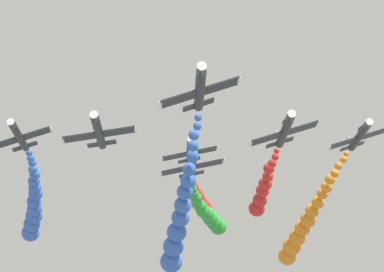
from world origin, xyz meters
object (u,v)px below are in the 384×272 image
airplane_left_inner (285,131)px  airplane_right_outer (359,136)px  airplane_lead (200,89)px  airplane_trailing (19,136)px  airplane_high_slot (190,152)px  airplane_left_outer (192,165)px  airplane_right_inner (99,132)px

airplane_left_inner → airplane_right_outer: (-12.94, -11.53, 4.00)m
airplane_lead → airplane_left_inner: (-11.27, -12.22, 0.20)m
airplane_lead → airplane_trailing: 35.41m
airplane_trailing → airplane_high_slot: airplane_high_slot is taller
airplane_left_outer → airplane_high_slot: bearing=-89.4°
airplane_right_inner → airplane_right_outer: size_ratio=1.00×
airplane_right_outer → airplane_high_slot: (24.49, -11.99, 1.86)m
airplane_right_inner → airplane_lead: bearing=136.3°
airplane_lead → airplane_left_outer: (0.17, -24.55, -0.22)m
airplane_left_outer → airplane_right_inner: bearing=46.7°
airplane_left_inner → airplane_high_slot: size_ratio=1.00×
airplane_high_slot → airplane_right_inner: bearing=63.5°
airplane_lead → airplane_left_inner: size_ratio=1.00×
airplane_lead → airplane_left_inner: bearing=-132.7°
airplane_high_slot → airplane_lead: bearing=90.5°
airplane_left_inner → airplane_right_outer: size_ratio=1.00×
airplane_left_inner → airplane_high_slot: bearing=-63.8°
airplane_left_inner → airplane_high_slot: airplane_high_slot is taller
airplane_right_inner → airplane_trailing: (13.06, -12.74, 4.35)m
airplane_right_outer → airplane_high_slot: airplane_high_slot is taller
airplane_lead → airplane_high_slot: size_ratio=1.00×
airplane_right_outer → airplane_trailing: size_ratio=1.00×
airplane_right_outer → airplane_left_outer: bearing=-1.9°
airplane_right_inner → airplane_left_inner: bearing=-178.8°
airplane_lead → airplane_right_outer: bearing=-135.5°
airplane_lead → airplane_right_outer: airplane_right_outer is taller
airplane_lead → airplane_left_outer: airplane_lead is taller
airplane_left_outer → airplane_high_slot: 12.83m
airplane_right_inner → airplane_high_slot: 27.60m
airplane_trailing → airplane_high_slot: bearing=-155.7°
airplane_right_outer → airplane_high_slot: bearing=-26.1°
airplane_lead → airplane_high_slot: airplane_high_slot is taller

